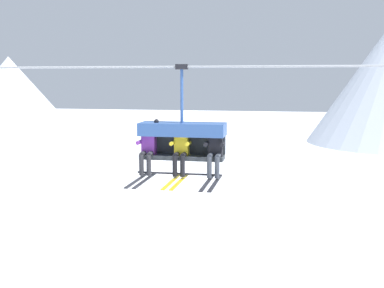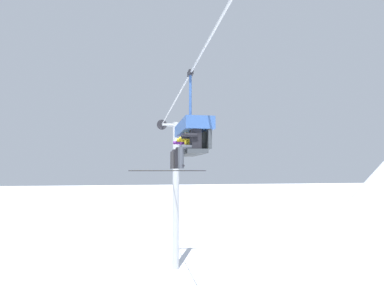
# 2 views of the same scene
# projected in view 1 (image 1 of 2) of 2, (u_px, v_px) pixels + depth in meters

# --- Properties ---
(mountain_peak_west) EXTENTS (15.99, 15.99, 9.62)m
(mountain_peak_west) POSITION_uv_depth(u_px,v_px,m) (11.00, 107.00, 46.48)
(mountain_peak_west) COLOR silver
(mountain_peak_west) RESTS_ON ground_plane
(lift_cable) EXTENTS (20.88, 0.05, 0.05)m
(lift_cable) POSITION_uv_depth(u_px,v_px,m) (200.00, 67.00, 10.86)
(lift_cable) COLOR #9EA3A8
(chairlift_chair) EXTENTS (2.00, 0.74, 2.50)m
(chairlift_chair) POSITION_uv_depth(u_px,v_px,m) (183.00, 135.00, 11.22)
(chairlift_chair) COLOR #33383D
(skier_purple) EXTENTS (0.48, 1.70, 1.34)m
(skier_purple) POSITION_uv_depth(u_px,v_px,m) (148.00, 147.00, 11.20)
(skier_purple) COLOR purple
(skier_yellow) EXTENTS (0.46, 1.70, 1.23)m
(skier_yellow) POSITION_uv_depth(u_px,v_px,m) (181.00, 149.00, 11.05)
(skier_yellow) COLOR yellow
(skier_black) EXTENTS (0.46, 1.70, 1.23)m
(skier_black) POSITION_uv_depth(u_px,v_px,m) (215.00, 150.00, 10.90)
(skier_black) COLOR black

